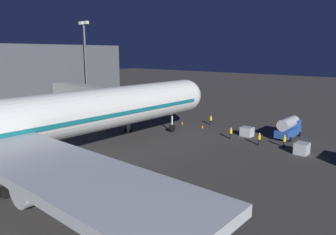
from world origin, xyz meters
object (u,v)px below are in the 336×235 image
(apron_floodlight_mast, at_px, (86,61))
(ground_crew_near_nose_gear, at_px, (231,133))
(baggage_container_near_belt, at_px, (247,132))
(ground_crew_under_port_wing, at_px, (259,139))
(ground_crew_marshaller_fwd, at_px, (211,120))
(baggage_container_mid_row, at_px, (302,148))
(ground_crew_by_belt_loader, at_px, (284,140))
(traffic_cone_nose_starboard, at_px, (182,123))
(jet_bridge, at_px, (100,94))
(traffic_cone_nose_port, at_px, (202,126))
(fuel_tanker, at_px, (289,127))

(apron_floodlight_mast, relative_size, ground_crew_near_nose_gear, 10.86)
(baggage_container_near_belt, bearing_deg, ground_crew_under_port_wing, 136.03)
(ground_crew_near_nose_gear, xyz_separation_m, ground_crew_marshaller_fwd, (7.43, -5.95, -0.00))
(apron_floodlight_mast, bearing_deg, baggage_container_near_belt, -174.15)
(baggage_container_near_belt, height_order, baggage_container_mid_row, baggage_container_mid_row)
(apron_floodlight_mast, bearing_deg, ground_crew_by_belt_loader, -177.90)
(apron_floodlight_mast, relative_size, baggage_container_near_belt, 10.70)
(traffic_cone_nose_starboard, bearing_deg, apron_floodlight_mast, 8.92)
(traffic_cone_nose_starboard, bearing_deg, baggage_container_near_belt, -179.86)
(jet_bridge, bearing_deg, traffic_cone_nose_starboard, -134.23)
(traffic_cone_nose_starboard, bearing_deg, baggage_container_mid_row, 171.03)
(baggage_container_near_belt, height_order, ground_crew_under_port_wing, ground_crew_under_port_wing)
(apron_floodlight_mast, xyz_separation_m, baggage_container_near_belt, (-36.01, -3.69, -10.27))
(apron_floodlight_mast, bearing_deg, baggage_container_mid_row, -179.79)
(apron_floodlight_mast, distance_m, baggage_container_mid_row, 46.56)
(baggage_container_near_belt, distance_m, ground_crew_under_port_wing, 5.02)
(ground_crew_by_belt_loader, bearing_deg, jet_bridge, 15.71)
(traffic_cone_nose_port, bearing_deg, traffic_cone_nose_starboard, 0.00)
(jet_bridge, distance_m, ground_crew_near_nose_gear, 23.41)
(traffic_cone_nose_starboard, bearing_deg, traffic_cone_nose_port, 180.00)
(jet_bridge, relative_size, baggage_container_near_belt, 12.94)
(jet_bridge, distance_m, traffic_cone_nose_starboard, 15.43)
(baggage_container_mid_row, height_order, ground_crew_under_port_wing, ground_crew_under_port_wing)
(baggage_container_mid_row, xyz_separation_m, traffic_cone_nose_starboard, (22.12, -3.49, -0.45))
(jet_bridge, height_order, traffic_cone_nose_port, jet_bridge)
(fuel_tanker, relative_size, baggage_container_mid_row, 3.15)
(ground_crew_marshaller_fwd, distance_m, traffic_cone_nose_port, 2.91)
(ground_crew_under_port_wing, bearing_deg, fuel_tanker, -102.80)
(ground_crew_marshaller_fwd, bearing_deg, traffic_cone_nose_starboard, 33.66)
(fuel_tanker, distance_m, ground_crew_near_nose_gear, 8.99)
(ground_crew_by_belt_loader, bearing_deg, traffic_cone_nose_starboard, -6.20)
(jet_bridge, xyz_separation_m, ground_crew_near_nose_gear, (-21.77, -7.25, -4.65))
(jet_bridge, distance_m, traffic_cone_nose_port, 18.61)
(traffic_cone_nose_port, bearing_deg, fuel_tanker, -166.00)
(baggage_container_mid_row, bearing_deg, jet_bridge, 12.06)
(traffic_cone_nose_starboard, bearing_deg, fuel_tanker, -169.36)
(jet_bridge, relative_size, traffic_cone_nose_starboard, 41.86)
(fuel_tanker, distance_m, ground_crew_under_port_wing, 7.01)
(baggage_container_mid_row, xyz_separation_m, traffic_cone_nose_port, (17.72, -3.49, -0.45))
(baggage_container_near_belt, bearing_deg, apron_floodlight_mast, 5.85)
(jet_bridge, bearing_deg, ground_crew_marshaller_fwd, -137.38)
(jet_bridge, xyz_separation_m, traffic_cone_nose_starboard, (-10.10, -10.38, -5.34))
(ground_crew_near_nose_gear, relative_size, ground_crew_by_belt_loader, 1.00)
(apron_floodlight_mast, distance_m, traffic_cone_nose_starboard, 25.90)
(jet_bridge, distance_m, ground_crew_under_port_wing, 27.70)
(jet_bridge, bearing_deg, ground_crew_under_port_wing, -165.31)
(baggage_container_mid_row, height_order, ground_crew_near_nose_gear, ground_crew_near_nose_gear)
(ground_crew_by_belt_loader, xyz_separation_m, ground_crew_marshaller_fwd, (15.08, -4.92, -0.00))
(ground_crew_near_nose_gear, bearing_deg, ground_crew_by_belt_loader, -172.38)
(ground_crew_by_belt_loader, bearing_deg, ground_crew_marshaller_fwd, -18.07)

